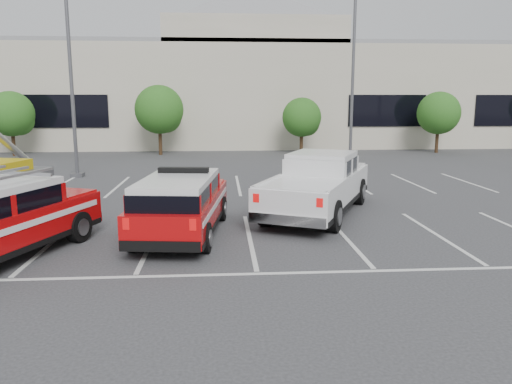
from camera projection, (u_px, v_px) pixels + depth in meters
ground at (250, 239)px, 13.93m from camera, size 120.00×120.00×0.00m
stall_markings at (243, 205)px, 18.34m from camera, size 23.00×15.00×0.01m
convention_building at (231, 90)px, 44.33m from camera, size 60.00×16.99×13.20m
tree_left at (13, 115)px, 34.00m from camera, size 3.07×3.07×4.42m
tree_mid_left at (161, 111)px, 34.65m from camera, size 3.37×3.37×4.85m
tree_mid_right at (303, 119)px, 35.45m from camera, size 2.77×2.77×3.99m
tree_right at (440, 115)px, 36.10m from camera, size 3.07×3.07×4.42m
light_pole_left at (71, 71)px, 24.19m from camera, size 0.90×0.60×10.24m
light_pole_mid at (353, 76)px, 29.16m from camera, size 0.90×0.60×10.24m
fire_chief_suv at (181, 209)px, 14.17m from camera, size 2.61×5.61×1.90m
white_pickup at (318, 190)px, 16.90m from camera, size 4.94×7.01×2.05m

